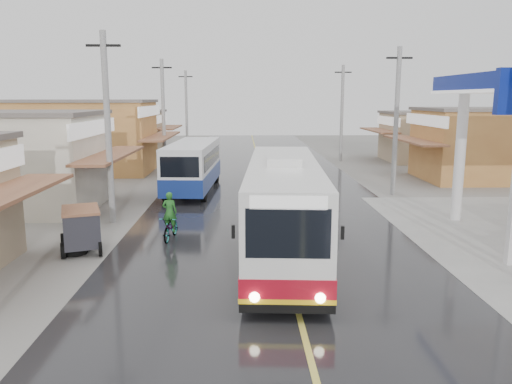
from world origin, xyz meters
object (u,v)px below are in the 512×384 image
cyclist (171,224)px  tricycle_near (81,227)px  coach_bus (283,207)px  second_bus (193,165)px  tyre_stack (75,248)px

cyclist → tricycle_near: (-2.91, -1.40, 0.26)m
coach_bus → cyclist: (-4.12, 1.88, -1.05)m
coach_bus → second_bus: 12.68m
coach_bus → tyre_stack: coach_bus is taller
coach_bus → cyclist: coach_bus is taller
coach_bus → tyre_stack: size_ratio=12.43×
tyre_stack → cyclist: bearing=29.5°
cyclist → tyre_stack: cyclist is taller
second_bus → tricycle_near: (-2.81, -11.48, -0.62)m
cyclist → tricycle_near: cyclist is taller
tricycle_near → tyre_stack: bearing=-133.9°
second_bus → tyre_stack: bearing=-100.7°
coach_bus → second_bus: size_ratio=1.31×
coach_bus → tricycle_near: size_ratio=5.15×
cyclist → second_bus: bearing=97.6°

